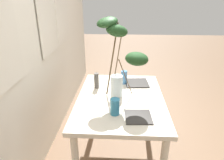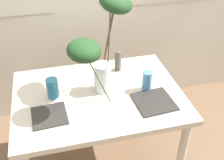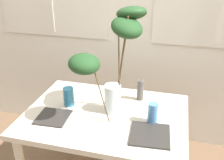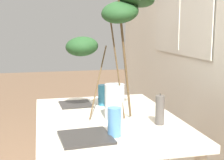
{
  "view_description": "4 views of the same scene",
  "coord_description": "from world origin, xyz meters",
  "px_view_note": "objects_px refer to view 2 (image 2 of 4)",
  "views": [
    {
      "loc": [
        -1.7,
        -0.01,
        1.63
      ],
      "look_at": [
        -0.01,
        0.08,
        0.9
      ],
      "focal_mm": 32.63,
      "sensor_mm": 36.0,
      "label": 1
    },
    {
      "loc": [
        -0.26,
        -1.44,
        1.87
      ],
      "look_at": [
        0.09,
        -0.0,
        0.82
      ],
      "focal_mm": 44.82,
      "sensor_mm": 36.0,
      "label": 2
    },
    {
      "loc": [
        0.43,
        -1.46,
        1.7
      ],
      "look_at": [
        0.02,
        0.08,
        0.94
      ],
      "focal_mm": 41.51,
      "sensor_mm": 36.0,
      "label": 3
    },
    {
      "loc": [
        1.76,
        -0.37,
        1.25
      ],
      "look_at": [
        0.02,
        0.03,
        0.94
      ],
      "focal_mm": 51.02,
      "sensor_mm": 36.0,
      "label": 4
    }
  ],
  "objects_px": {
    "drinking_glass_blue_right": "(147,81)",
    "vase_with_branches": "(104,31)",
    "dining_table": "(99,105)",
    "pillar_candle": "(118,61)",
    "plate_square_left": "(49,116)",
    "plate_square_right": "(154,102)",
    "drinking_glass_blue_left": "(53,88)"
  },
  "relations": [
    {
      "from": "dining_table",
      "to": "plate_square_right",
      "type": "relative_size",
      "value": 4.64
    },
    {
      "from": "vase_with_branches",
      "to": "plate_square_right",
      "type": "xyz_separation_m",
      "value": [
        0.28,
        -0.19,
        -0.44
      ]
    },
    {
      "from": "plate_square_left",
      "to": "pillar_candle",
      "type": "height_order",
      "value": "pillar_candle"
    },
    {
      "from": "plate_square_right",
      "to": "pillar_candle",
      "type": "relative_size",
      "value": 1.4
    },
    {
      "from": "drinking_glass_blue_left",
      "to": "plate_square_left",
      "type": "xyz_separation_m",
      "value": [
        -0.04,
        -0.19,
        -0.06
      ]
    },
    {
      "from": "plate_square_right",
      "to": "pillar_candle",
      "type": "distance_m",
      "value": 0.45
    },
    {
      "from": "dining_table",
      "to": "drinking_glass_blue_left",
      "type": "height_order",
      "value": "drinking_glass_blue_left"
    },
    {
      "from": "plate_square_left",
      "to": "pillar_candle",
      "type": "relative_size",
      "value": 1.21
    },
    {
      "from": "drinking_glass_blue_right",
      "to": "pillar_candle",
      "type": "relative_size",
      "value": 0.83
    },
    {
      "from": "vase_with_branches",
      "to": "plate_square_right",
      "type": "distance_m",
      "value": 0.55
    },
    {
      "from": "dining_table",
      "to": "pillar_candle",
      "type": "distance_m",
      "value": 0.36
    },
    {
      "from": "drinking_glass_blue_left",
      "to": "pillar_candle",
      "type": "bearing_deg",
      "value": 23.18
    },
    {
      "from": "dining_table",
      "to": "vase_with_branches",
      "type": "bearing_deg",
      "value": 16.34
    },
    {
      "from": "drinking_glass_blue_right",
      "to": "pillar_candle",
      "type": "bearing_deg",
      "value": 113.97
    },
    {
      "from": "drinking_glass_blue_right",
      "to": "vase_with_branches",
      "type": "bearing_deg",
      "value": 170.65
    },
    {
      "from": "plate_square_right",
      "to": "drinking_glass_blue_left",
      "type": "bearing_deg",
      "value": 160.9
    },
    {
      "from": "vase_with_branches",
      "to": "drinking_glass_blue_left",
      "type": "xyz_separation_m",
      "value": [
        -0.34,
        0.03,
        -0.37
      ]
    },
    {
      "from": "pillar_candle",
      "to": "dining_table",
      "type": "bearing_deg",
      "value": -128.53
    },
    {
      "from": "vase_with_branches",
      "to": "drinking_glass_blue_left",
      "type": "relative_size",
      "value": 5.38
    },
    {
      "from": "drinking_glass_blue_left",
      "to": "drinking_glass_blue_right",
      "type": "distance_m",
      "value": 0.62
    },
    {
      "from": "vase_with_branches",
      "to": "pillar_candle",
      "type": "height_order",
      "value": "vase_with_branches"
    },
    {
      "from": "drinking_glass_blue_right",
      "to": "plate_square_left",
      "type": "relative_size",
      "value": 0.69
    },
    {
      "from": "plate_square_left",
      "to": "plate_square_right",
      "type": "distance_m",
      "value": 0.66
    },
    {
      "from": "plate_square_left",
      "to": "dining_table",
      "type": "bearing_deg",
      "value": 23.77
    },
    {
      "from": "vase_with_branches",
      "to": "plate_square_left",
      "type": "xyz_separation_m",
      "value": [
        -0.38,
        -0.16,
        -0.44
      ]
    },
    {
      "from": "dining_table",
      "to": "vase_with_branches",
      "type": "distance_m",
      "value": 0.54
    },
    {
      "from": "drinking_glass_blue_left",
      "to": "plate_square_left",
      "type": "height_order",
      "value": "drinking_glass_blue_left"
    },
    {
      "from": "plate_square_left",
      "to": "pillar_candle",
      "type": "distance_m",
      "value": 0.66
    },
    {
      "from": "drinking_glass_blue_left",
      "to": "plate_square_right",
      "type": "bearing_deg",
      "value": -19.1
    },
    {
      "from": "drinking_glass_blue_right",
      "to": "plate_square_right",
      "type": "relative_size",
      "value": 0.6
    },
    {
      "from": "dining_table",
      "to": "plate_square_right",
      "type": "bearing_deg",
      "value": -27.65
    },
    {
      "from": "dining_table",
      "to": "pillar_candle",
      "type": "bearing_deg",
      "value": 51.47
    }
  ]
}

